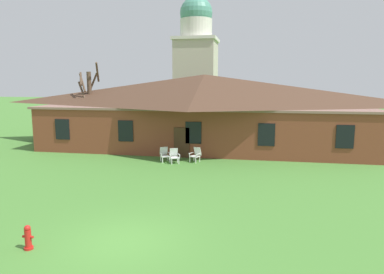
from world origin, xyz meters
name	(u,v)px	position (x,y,z in m)	size (l,w,h in m)	color
ground_plane	(123,242)	(0.00, 0.00, 0.00)	(200.00, 200.00, 0.00)	#477F33
brick_building	(204,110)	(0.00, 18.12, 2.95)	(25.34, 10.40, 5.78)	brown
dome_tower	(196,65)	(-3.20, 32.77, 7.24)	(5.18, 5.18, 16.11)	#BCB29E
lawn_chair_by_porch	(164,154)	(-1.68, 11.68, 0.50)	(0.83, 0.86, 0.96)	white
lawn_chair_near_door	(174,155)	(-0.95, 11.37, 0.50)	(0.80, 0.84, 0.96)	white
lawn_chair_left_end	(196,154)	(0.36, 11.96, 0.50)	(0.81, 0.85, 0.96)	silver
bare_tree_beside_building	(90,102)	(-9.62, 17.31, 3.54)	(2.00, 1.99, 6.78)	brown
fire_hydrant	(28,238)	(-2.72, -1.00, 0.38)	(0.36, 0.28, 0.79)	red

